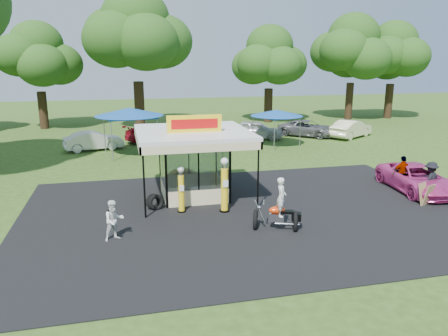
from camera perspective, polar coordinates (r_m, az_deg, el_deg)
The scene contains 25 objects.
ground at distance 17.97m, azimuth 5.08°, elevation -8.08°, with size 120.00×120.00×0.00m, color #2D4816.
asphalt_apron at distance 19.74m, azimuth 3.26°, elevation -5.90°, with size 20.00×14.00×0.04m, color black.
gas_station_kiosk at distance 21.61m, azimuth -4.03°, elevation 0.75°, with size 5.40×5.40×4.18m.
gas_pump_left at distance 19.63m, azimuth -5.61°, elevation -2.95°, with size 0.40×0.40×2.15m.
gas_pump_right at distance 19.53m, azimuth 0.07°, elevation -2.41°, with size 0.47×0.47×2.53m.
motorcycle at distance 17.78m, azimuth 7.22°, elevation -5.32°, with size 2.01×1.46×2.28m.
spare_tires at distance 20.33m, azimuth -9.06°, elevation -4.41°, with size 0.95×0.75×0.76m.
a_frame_sign at distance 22.67m, azimuth 24.86°, elevation -3.19°, with size 0.64×0.73×1.05m.
kiosk_car at distance 24.04m, azimuth -4.84°, elevation -1.08°, with size 1.13×2.82×0.96m, color yellow.
pink_sedan at distance 24.80m, azimuth 23.85°, elevation -1.26°, with size 2.33×5.05×1.40m, color #D2398C.
spectator_west at distance 17.22m, azimuth -14.18°, elevation -6.65°, with size 0.77×0.60×1.59m, color white.
spectator_east_a at distance 24.02m, azimuth 25.35°, elevation -1.38°, with size 1.18×0.68×1.82m, color black.
spectator_east_b at distance 24.64m, azimuth 22.30°, elevation -0.65°, with size 1.09×0.45×1.86m, color gray.
bg_car_a at distance 34.39m, azimuth -16.68°, elevation 3.42°, with size 1.51×4.32×1.42m, color silver.
bg_car_b at distance 37.05m, azimuth -8.98°, elevation 4.64°, with size 2.09×5.14×1.49m, color #A30C1F.
bg_car_c at distance 37.61m, azimuth 4.17°, elevation 4.99°, with size 1.87×4.66×1.59m, color #BCBBC0.
bg_car_d at distance 39.57m, azimuth 10.85°, elevation 5.10°, with size 2.32×5.03×1.40m, color #5E5E61.
bg_car_e at distance 39.81m, azimuth 16.25°, elevation 4.95°, with size 1.64×4.71×1.55m, color #F9F1BE.
tent_west at distance 31.82m, azimuth -12.29°, elevation 7.13°, with size 4.83×4.83×3.37m.
tent_east at distance 34.61m, azimuth 6.89°, elevation 7.13°, with size 4.09×4.09×2.86m.
oak_far_b at distance 46.23m, azimuth -23.10°, elevation 12.59°, with size 8.37×8.37×9.98m.
oak_far_c at distance 43.85m, azimuth -11.36°, elevation 15.75°, with size 10.93×10.93×12.88m.
oak_far_d at distance 47.61m, azimuth 5.94°, elevation 13.61°, with size 8.37×8.37×9.97m.
oak_far_e at distance 51.49m, azimuth 16.42°, elevation 14.13°, with size 9.50×9.50×11.31m.
oak_far_f at distance 53.88m, azimuth 21.17°, elevation 13.30°, with size 8.80×8.80×10.60m.
Camera 1 is at (-5.34, -15.75, 6.80)m, focal length 35.00 mm.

